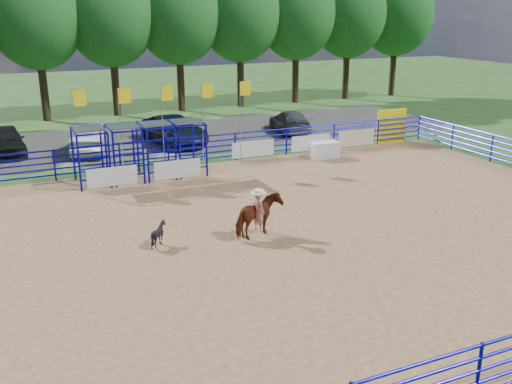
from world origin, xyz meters
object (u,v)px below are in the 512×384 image
(car_a, at_px, (6,140))
(car_b, at_px, (93,137))
(car_c, at_px, (174,130))
(announcer_table, at_px, (324,150))
(calf, at_px, (159,234))
(horse_and_rider, at_px, (258,213))
(car_d, at_px, (290,122))

(car_a, relative_size, car_b, 0.90)
(car_b, distance_m, car_c, 4.72)
(announcer_table, xyz_separation_m, car_c, (-6.27, 6.72, 0.36))
(car_c, bearing_deg, car_a, 169.50)
(calf, bearing_deg, announcer_table, -58.86)
(horse_and_rider, xyz_separation_m, calf, (-3.38, 0.65, -0.45))
(horse_and_rider, relative_size, calf, 2.94)
(calf, xyz_separation_m, car_b, (0.16, 14.49, 0.40))
(car_b, xyz_separation_m, car_c, (4.72, 0.20, -0.03))
(car_b, bearing_deg, car_c, -160.65)
(car_b, bearing_deg, car_d, -162.13)
(horse_and_rider, relative_size, car_a, 0.54)
(announcer_table, height_order, horse_and_rider, horse_and_rider)
(announcer_table, relative_size, car_d, 0.34)
(car_c, bearing_deg, announcer_table, -50.56)
(announcer_table, height_order, car_d, car_d)
(car_c, bearing_deg, calf, -111.98)
(calf, bearing_deg, car_b, -5.03)
(announcer_table, distance_m, car_a, 17.31)
(announcer_table, relative_size, car_a, 0.36)
(calf, relative_size, car_b, 0.16)
(horse_and_rider, relative_size, car_b, 0.48)
(car_a, bearing_deg, calf, -78.07)
(horse_and_rider, distance_m, car_d, 17.89)
(horse_and_rider, bearing_deg, car_a, 115.00)
(announcer_table, bearing_deg, car_d, 77.95)
(announcer_table, height_order, car_a, car_a)
(horse_and_rider, relative_size, car_c, 0.42)
(announcer_table, bearing_deg, calf, -144.47)
(car_a, distance_m, car_b, 4.64)
(car_c, bearing_deg, horse_and_rider, -99.16)
(car_c, distance_m, car_d, 7.71)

